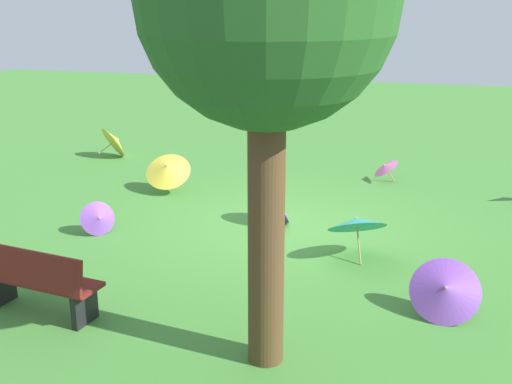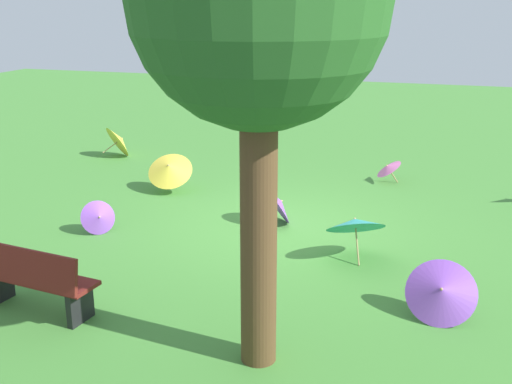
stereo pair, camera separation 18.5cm
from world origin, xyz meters
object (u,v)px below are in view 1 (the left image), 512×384
(park_bench, at_px, (36,280))
(parasol_teal_0, at_px, (357,223))
(parasol_pink_0, at_px, (385,167))
(parasol_purple_2, at_px, (445,289))
(parasol_purple_1, at_px, (98,218))
(parasol_yellow_2, at_px, (167,169))
(shade_tree, at_px, (267,5))
(parasol_yellow_0, at_px, (115,141))
(parasol_purple_0, at_px, (279,203))

(park_bench, relative_size, parasol_teal_0, 1.46)
(parasol_teal_0, bearing_deg, parasol_pink_0, -90.40)
(parasol_pink_0, height_order, parasol_purple_2, parasol_purple_2)
(parasol_purple_1, height_order, parasol_yellow_2, parasol_yellow_2)
(parasol_teal_0, height_order, parasol_yellow_2, parasol_yellow_2)
(parasol_pink_0, distance_m, parasol_purple_2, 5.92)
(park_bench, xyz_separation_m, shade_tree, (-2.90, 0.15, 3.17))
(parasol_purple_2, bearing_deg, parasol_yellow_0, -38.65)
(shade_tree, distance_m, parasol_teal_0, 4.38)
(parasol_teal_0, bearing_deg, park_bench, 40.20)
(parasol_purple_1, xyz_separation_m, parasol_pink_0, (-4.17, -4.45, 0.05))
(parasol_purple_2, bearing_deg, parasol_yellow_2, -35.61)
(parasol_pink_0, bearing_deg, parasol_purple_1, 46.91)
(parasol_purple_1, relative_size, parasol_teal_0, 0.55)
(park_bench, relative_size, parasol_purple_1, 2.65)
(shade_tree, distance_m, parasol_purple_2, 4.02)
(parasol_yellow_0, bearing_deg, shade_tree, 127.66)
(parasol_purple_0, relative_size, parasol_purple_2, 1.08)
(park_bench, xyz_separation_m, parasol_purple_1, (0.70, -2.66, -0.18))
(park_bench, height_order, parasol_purple_0, park_bench)
(parasol_pink_0, bearing_deg, parasol_teal_0, 89.60)
(park_bench, relative_size, parasol_yellow_0, 1.64)
(parasol_yellow_2, bearing_deg, parasol_teal_0, 151.15)
(shade_tree, bearing_deg, park_bench, -2.95)
(park_bench, relative_size, parasol_yellow_2, 1.64)
(parasol_yellow_0, relative_size, parasol_pink_0, 1.44)
(park_bench, distance_m, parasol_purple_0, 4.49)
(parasol_pink_0, bearing_deg, parasol_purple_2, 102.16)
(parasol_yellow_0, relative_size, parasol_purple_2, 1.18)
(parasol_purple_1, relative_size, parasol_purple_2, 0.73)
(parasol_purple_1, bearing_deg, parasol_purple_2, 166.18)
(parasol_purple_0, distance_m, parasol_pink_0, 3.42)
(parasol_purple_0, xyz_separation_m, parasol_yellow_2, (2.53, -1.07, 0.14))
(shade_tree, relative_size, parasol_yellow_0, 4.90)
(shade_tree, bearing_deg, parasol_purple_0, -77.36)
(parasol_purple_1, distance_m, parasol_pink_0, 6.10)
(park_bench, bearing_deg, parasol_pink_0, -115.98)
(shade_tree, height_order, parasol_purple_2, shade_tree)
(park_bench, relative_size, parasol_pink_0, 2.37)
(parasol_purple_2, bearing_deg, parasol_purple_1, -13.82)
(park_bench, bearing_deg, parasol_yellow_2, -83.64)
(parasol_yellow_0, bearing_deg, parasol_yellow_2, 135.54)
(parasol_purple_0, distance_m, parasol_yellow_2, 2.75)
(parasol_yellow_0, bearing_deg, parasol_teal_0, 144.49)
(parasol_purple_0, bearing_deg, parasol_purple_1, 27.42)
(park_bench, bearing_deg, shade_tree, 177.05)
(parasol_purple_0, relative_size, parasol_purple_1, 1.47)
(parasol_purple_1, relative_size, parasol_pink_0, 0.90)
(parasol_purple_2, height_order, parasol_teal_0, parasol_teal_0)
(parasol_pink_0, bearing_deg, parasol_purple_0, 63.90)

